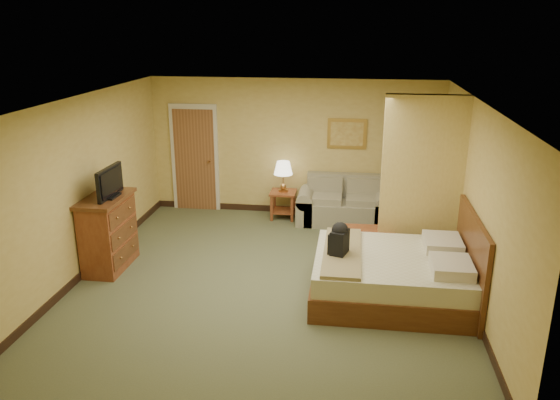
% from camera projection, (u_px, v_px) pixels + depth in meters
% --- Properties ---
extents(floor, '(6.00, 6.00, 0.00)m').
position_uv_depth(floor, '(270.00, 280.00, 7.95)').
color(floor, '#525839').
rests_on(floor, ground).
extents(ceiling, '(6.00, 6.00, 0.00)m').
position_uv_depth(ceiling, '(269.00, 100.00, 7.14)').
color(ceiling, white).
rests_on(ceiling, back_wall).
extents(back_wall, '(5.50, 0.02, 2.60)m').
position_uv_depth(back_wall, '(294.00, 148.00, 10.37)').
color(back_wall, tan).
rests_on(back_wall, floor).
extents(left_wall, '(0.02, 6.00, 2.60)m').
position_uv_depth(left_wall, '(83.00, 187.00, 7.90)').
color(left_wall, tan).
rests_on(left_wall, floor).
extents(right_wall, '(0.02, 6.00, 2.60)m').
position_uv_depth(right_wall, '(476.00, 204.00, 7.19)').
color(right_wall, tan).
rests_on(right_wall, floor).
extents(partition, '(1.20, 0.15, 2.60)m').
position_uv_depth(partition, '(422.00, 182.00, 8.14)').
color(partition, tan).
rests_on(partition, floor).
extents(door, '(0.94, 0.16, 2.10)m').
position_uv_depth(door, '(195.00, 158.00, 10.67)').
color(door, beige).
rests_on(door, floor).
extents(baseboard, '(5.50, 0.02, 0.12)m').
position_uv_depth(baseboard, '(294.00, 209.00, 10.75)').
color(baseboard, black).
rests_on(baseboard, floor).
extents(loveseat, '(1.72, 0.80, 0.87)m').
position_uv_depth(loveseat, '(344.00, 208.00, 10.16)').
color(loveseat, gray).
rests_on(loveseat, floor).
extents(side_table, '(0.48, 0.48, 0.53)m').
position_uv_depth(side_table, '(283.00, 200.00, 10.36)').
color(side_table, maroon).
rests_on(side_table, floor).
extents(table_lamp, '(0.35, 0.35, 0.58)m').
position_uv_depth(table_lamp, '(283.00, 169.00, 10.16)').
color(table_lamp, '#AD7A3F').
rests_on(table_lamp, side_table).
extents(coffee_table, '(0.80, 0.80, 0.50)m').
position_uv_depth(coffee_table, '(370.00, 242.00, 8.39)').
color(coffee_table, maroon).
rests_on(coffee_table, floor).
extents(wall_picture, '(0.72, 0.04, 0.56)m').
position_uv_depth(wall_picture, '(347.00, 134.00, 10.12)').
color(wall_picture, '#B78E3F').
rests_on(wall_picture, back_wall).
extents(dresser, '(0.56, 1.06, 1.13)m').
position_uv_depth(dresser, '(109.00, 232.00, 8.19)').
color(dresser, maroon).
rests_on(dresser, floor).
extents(tv, '(0.19, 0.74, 0.46)m').
position_uv_depth(tv, '(110.00, 183.00, 7.94)').
color(tv, black).
rests_on(tv, dresser).
extents(bed, '(2.21, 1.88, 1.22)m').
position_uv_depth(bed, '(400.00, 275.00, 7.36)').
color(bed, '#4F2712').
rests_on(bed, floor).
extents(backpack, '(0.26, 0.32, 0.49)m').
position_uv_depth(backpack, '(340.00, 239.00, 7.20)').
color(backpack, black).
rests_on(backpack, bed).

